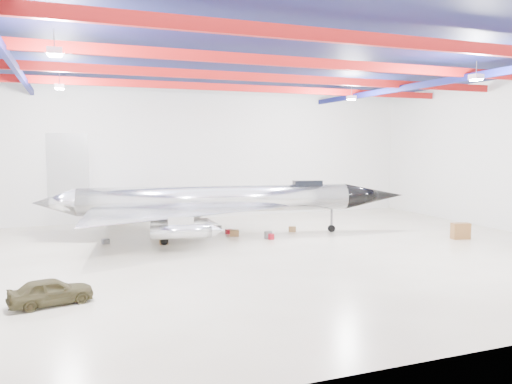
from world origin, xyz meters
name	(u,v)px	position (x,y,z in m)	size (l,w,h in m)	color
floor	(252,254)	(0.00, 0.00, 0.00)	(40.00, 40.00, 0.00)	#BBAE94
wall_back	(191,153)	(0.00, 15.00, 5.50)	(40.00, 40.00, 0.00)	silver
ceiling	(252,58)	(0.00, 0.00, 11.00)	(40.00, 40.00, 0.00)	#0A0F38
ceiling_structure	(252,70)	(0.00, 0.00, 10.32)	(39.50, 29.50, 1.08)	#9C1211
jet_aircraft	(217,203)	(-0.30, 6.17, 2.29)	(25.50, 16.70, 6.98)	silver
jeep	(51,291)	(-10.46, -5.63, 0.54)	(1.27, 3.16, 1.07)	#3D371E
desk	(461,231)	(14.57, -0.48, 0.54)	(1.17, 0.59, 1.07)	brown
crate_ply	(164,242)	(-4.21, 4.67, 0.18)	(0.50, 0.40, 0.35)	olive
toolbox_red	(229,231)	(0.76, 6.79, 0.16)	(0.46, 0.37, 0.32)	maroon
engine_drum	(268,235)	(2.68, 4.19, 0.24)	(0.54, 0.54, 0.49)	#59595B
parts_bin	(292,229)	(5.30, 6.04, 0.18)	(0.52, 0.42, 0.36)	olive
crate_small	(105,241)	(-7.63, 6.17, 0.15)	(0.43, 0.34, 0.30)	#59595B
tool_chest	(271,237)	(2.74, 3.80, 0.19)	(0.41, 0.41, 0.37)	maroon
oil_barrel	(234,233)	(0.82, 5.77, 0.22)	(0.61, 0.49, 0.43)	olive
spares_box	(219,228)	(0.57, 8.57, 0.16)	(0.36, 0.36, 0.33)	#59595B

